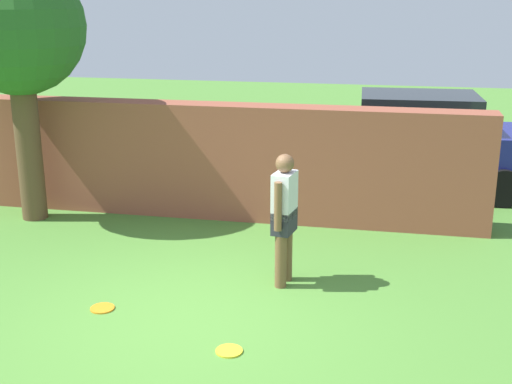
{
  "coord_description": "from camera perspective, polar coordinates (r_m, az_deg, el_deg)",
  "views": [
    {
      "loc": [
        2.05,
        -6.29,
        3.42
      ],
      "look_at": [
        0.44,
        1.66,
        1.0
      ],
      "focal_mm": 47.11,
      "sensor_mm": 36.0,
      "label": 1
    }
  ],
  "objects": [
    {
      "name": "person",
      "position": [
        7.97,
        2.41,
        -1.83
      ],
      "size": [
        0.28,
        0.53,
        1.62
      ],
      "rotation": [
        0.0,
        0.0,
        1.4
      ],
      "color": "brown",
      "rests_on": "ground"
    },
    {
      "name": "ground_plane",
      "position": [
        7.44,
        -5.96,
        -10.82
      ],
      "size": [
        40.0,
        40.0,
        0.0
      ],
      "primitive_type": "plane",
      "color": "#4C8433"
    },
    {
      "name": "car",
      "position": [
        12.29,
        13.47,
        4.13
      ],
      "size": [
        4.27,
        2.07,
        1.72
      ],
      "rotation": [
        0.0,
        0.0,
        3.19
      ],
      "color": "navy",
      "rests_on": "ground"
    },
    {
      "name": "frisbee_orange",
      "position": [
        7.85,
        -12.91,
        -9.6
      ],
      "size": [
        0.27,
        0.27,
        0.02
      ],
      "primitive_type": "cylinder",
      "color": "orange",
      "rests_on": "ground"
    },
    {
      "name": "frisbee_yellow",
      "position": [
        6.83,
        -2.3,
        -13.33
      ],
      "size": [
        0.27,
        0.27,
        0.02
      ],
      "primitive_type": "cylinder",
      "color": "yellow",
      "rests_on": "ground"
    },
    {
      "name": "tree",
      "position": [
        10.65,
        -19.61,
        12.7
      ],
      "size": [
        2.0,
        2.0,
        3.94
      ],
      "color": "brown",
      "rests_on": "ground"
    },
    {
      "name": "brick_wall",
      "position": [
        10.76,
        -8.15,
        2.87
      ],
      "size": [
        10.14,
        0.5,
        1.79
      ],
      "primitive_type": "cube",
      "color": "brown",
      "rests_on": "ground"
    }
  ]
}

